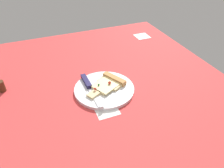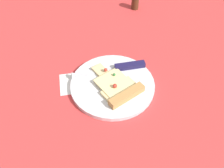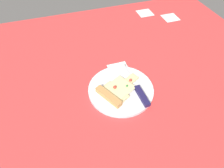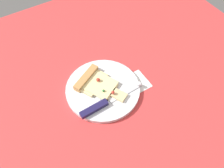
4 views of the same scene
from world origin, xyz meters
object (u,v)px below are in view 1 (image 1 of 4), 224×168
pizza_slice (108,84)px  pepper_shaker (1,86)px  plate (104,89)px  knife (89,87)px

pizza_slice → pepper_shaker: (-15.26, -43.96, 0.32)cm
pizza_slice → pepper_shaker: 46.54cm
plate → pepper_shaker: size_ratio=5.20×
plate → pepper_shaker: (-16.47, -41.65, 1.82)cm
plate → pepper_shaker: 44.83cm
pizza_slice → knife: size_ratio=0.79×
knife → pepper_shaker: bearing=-23.6°
knife → pepper_shaker: (-14.23, -35.65, 0.50)cm
pepper_shaker → knife: bearing=68.2°
knife → pepper_shaker: size_ratio=4.75×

